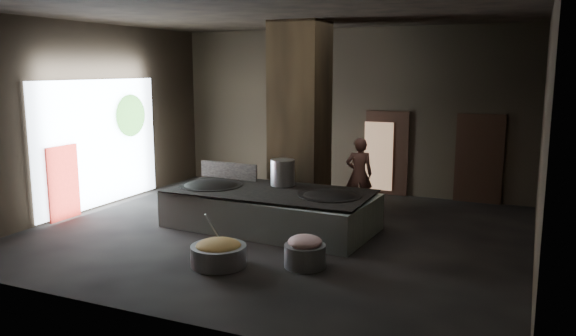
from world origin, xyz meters
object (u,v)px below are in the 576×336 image
at_px(cook, 359,174).
at_px(meat_basin, 305,256).
at_px(hearth_platform, 270,210).
at_px(veg_basin, 219,255).
at_px(stock_pot, 283,173).
at_px(wok_right, 330,199).
at_px(wok_left, 211,189).

distance_m(cook, meat_basin, 4.31).
bearing_deg(meat_basin, cook, 94.29).
relative_size(hearth_platform, veg_basin, 4.52).
height_order(hearth_platform, stock_pot, stock_pot).
height_order(wok_right, stock_pot, stock_pot).
relative_size(wok_right, cook, 0.73).
distance_m(wok_left, cook, 3.61).
distance_m(wok_right, veg_basin, 2.86).
height_order(wok_right, meat_basin, wok_right).
distance_m(cook, veg_basin, 4.97).
distance_m(wok_left, wok_right, 2.80).
distance_m(hearth_platform, meat_basin, 2.54).
height_order(hearth_platform, meat_basin, hearth_platform).
relative_size(hearth_platform, meat_basin, 6.10).
distance_m(hearth_platform, cook, 2.68).
relative_size(wok_left, meat_basin, 1.92).
bearing_deg(hearth_platform, stock_pot, 88.47).
bearing_deg(hearth_platform, wok_left, -174.36).
bearing_deg(cook, veg_basin, 55.82).
relative_size(wok_left, veg_basin, 1.42).
relative_size(cook, meat_basin, 2.45).
xyz_separation_m(wok_right, cook, (-0.05, 2.24, 0.14)).
distance_m(hearth_platform, wok_right, 1.40).
relative_size(stock_pot, cook, 0.32).
height_order(wok_right, veg_basin, wok_right).
bearing_deg(cook, stock_pot, 33.02).
xyz_separation_m(hearth_platform, wok_left, (-1.45, -0.05, 0.37)).
bearing_deg(veg_basin, wok_right, 65.81).
distance_m(wok_right, meat_basin, 2.09).
bearing_deg(hearth_platform, meat_basin, -46.74).
height_order(wok_right, cook, cook).
bearing_deg(wok_right, wok_left, -177.95).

